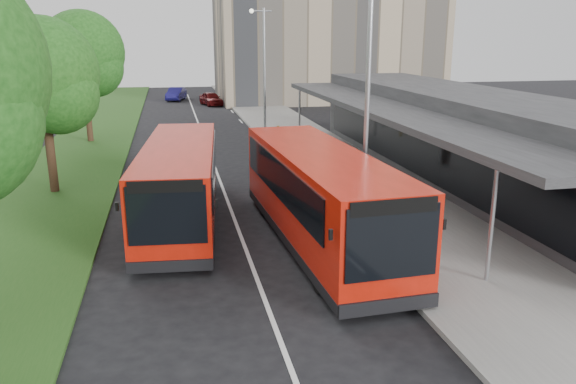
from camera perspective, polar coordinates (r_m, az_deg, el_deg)
The scene contains 17 objects.
ground at distance 16.74m, azimuth -3.90°, elevation -6.94°, with size 120.00×120.00×0.00m, color black.
pavement at distance 36.79m, azimuth 0.96°, elevation 5.66°, with size 5.00×80.00×0.15m, color gray.
grass_verge at distance 36.24m, azimuth -19.58°, elevation 4.57°, with size 5.00×80.00×0.10m, color #224D18.
lane_centre_line at distance 31.07m, azimuth -7.83°, elevation 3.54°, with size 0.12×70.00×0.01m, color silver.
kerb_dashes at distance 35.34m, azimuth -2.96°, elevation 5.11°, with size 0.12×56.00×0.01m.
office_block at distance 59.60m, azimuth 3.95°, elevation 18.02°, with size 22.00×12.00×18.00m, color tan.
station_building at distance 27.03m, azimuth 16.95°, elevation 5.61°, with size 7.70×26.00×4.00m.
tree_mid at distance 24.94m, azimuth -23.69°, elevation 10.30°, with size 4.52×4.52×7.23m.
tree_far at distance 36.74m, azimuth -20.13°, elevation 12.67°, with size 4.95×4.95×7.96m.
lamp_post_near at distance 18.48m, azimuth 7.85°, elevation 10.20°, with size 1.44×0.28×8.00m.
lamp_post_far at distance 37.88m, azimuth -2.55°, elevation 13.00°, with size 1.44×0.28×8.00m.
bus_main at distance 17.54m, azimuth 3.28°, elevation -0.58°, with size 3.21×10.65×2.98m.
bus_second at distance 20.00m, azimuth -10.89°, elevation 0.90°, with size 3.39×10.06×2.80m.
litter_bin at distance 27.35m, azimuth 4.22°, elevation 3.15°, with size 0.43×0.43×0.78m, color #3D2B19.
bollard at distance 34.78m, azimuth -1.00°, elevation 5.98°, with size 0.15×0.15×0.93m, color yellow.
car_near at distance 54.94m, azimuth -7.83°, elevation 9.39°, with size 1.50×3.73×1.27m, color #5A0C0E.
car_far at distance 59.85m, azimuth -11.30°, elevation 9.75°, with size 1.39×3.98×1.31m, color navy.
Camera 1 is at (-2.08, -15.34, 6.39)m, focal length 35.00 mm.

